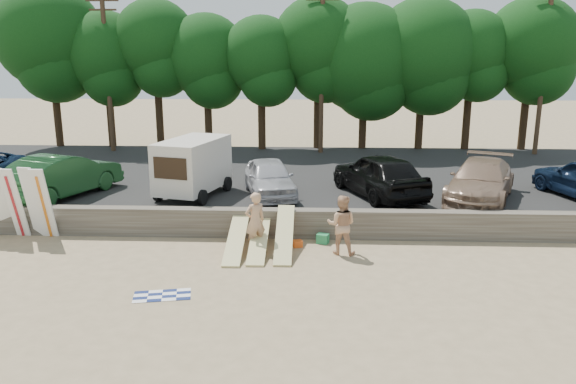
# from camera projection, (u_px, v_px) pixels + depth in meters

# --- Properties ---
(ground) EXTENTS (120.00, 120.00, 0.00)m
(ground) POSITION_uv_depth(u_px,v_px,m) (259.00, 269.00, 16.76)
(ground) COLOR tan
(ground) RESTS_ON ground
(seawall) EXTENTS (44.00, 0.50, 1.00)m
(seawall) POSITION_uv_depth(u_px,v_px,m) (267.00, 223.00, 19.54)
(seawall) COLOR #6B6356
(seawall) RESTS_ON ground
(parking_lot) EXTENTS (44.00, 14.50, 0.70)m
(parking_lot) POSITION_uv_depth(u_px,v_px,m) (280.00, 179.00, 26.84)
(parking_lot) COLOR #282828
(parking_lot) RESTS_ON ground
(treeline) EXTENTS (33.44, 6.25, 9.55)m
(treeline) POSITION_uv_depth(u_px,v_px,m) (287.00, 49.00, 32.20)
(treeline) COLOR #382616
(treeline) RESTS_ON parking_lot
(utility_poles) EXTENTS (25.80, 0.26, 9.00)m
(utility_poles) POSITION_uv_depth(u_px,v_px,m) (322.00, 68.00, 30.84)
(utility_poles) COLOR #473321
(utility_poles) RESTS_ON parking_lot
(box_trailer) EXTENTS (2.74, 3.90, 2.27)m
(box_trailer) POSITION_uv_depth(u_px,v_px,m) (193.00, 165.00, 22.10)
(box_trailer) COLOR beige
(box_trailer) RESTS_ON parking_lot
(car_1) EXTENTS (3.53, 5.49, 1.71)m
(car_1) POSITION_uv_depth(u_px,v_px,m) (62.00, 175.00, 22.09)
(car_1) COLOR #173F1D
(car_1) RESTS_ON parking_lot
(car_2) EXTENTS (2.63, 4.56, 1.46)m
(car_2) POSITION_uv_depth(u_px,v_px,m) (269.00, 178.00, 22.27)
(car_2) COLOR #B7B5BB
(car_2) RESTS_ON parking_lot
(car_3) EXTENTS (3.87, 5.54, 1.75)m
(car_3) POSITION_uv_depth(u_px,v_px,m) (379.00, 174.00, 22.19)
(car_3) COLOR black
(car_3) RESTS_ON parking_lot
(car_4) EXTENTS (4.08, 5.73, 1.54)m
(car_4) POSITION_uv_depth(u_px,v_px,m) (481.00, 181.00, 21.58)
(car_4) COLOR #91725C
(car_4) RESTS_ON parking_lot
(surfboard_upright_1) EXTENTS (0.59, 0.83, 2.51)m
(surfboard_upright_1) POSITION_uv_depth(u_px,v_px,m) (3.00, 202.00, 19.37)
(surfboard_upright_1) COLOR white
(surfboard_upright_1) RESTS_ON ground
(surfboard_upright_2) EXTENTS (0.56, 0.76, 2.53)m
(surfboard_upright_2) POSITION_uv_depth(u_px,v_px,m) (15.00, 203.00, 19.18)
(surfboard_upright_2) COLOR white
(surfboard_upright_2) RESTS_ON ground
(surfboard_upright_3) EXTENTS (0.59, 0.68, 2.55)m
(surfboard_upright_3) POSITION_uv_depth(u_px,v_px,m) (33.00, 202.00, 19.24)
(surfboard_upright_3) COLOR white
(surfboard_upright_3) RESTS_ON ground
(surfboard_upright_4) EXTENTS (0.52, 0.71, 2.53)m
(surfboard_upright_4) POSITION_uv_depth(u_px,v_px,m) (44.00, 204.00, 19.11)
(surfboard_upright_4) COLOR white
(surfboard_upright_4) RESTS_ON ground
(surfboard_low_0) EXTENTS (0.56, 2.91, 0.88)m
(surfboard_low_0) POSITION_uv_depth(u_px,v_px,m) (236.00, 238.00, 18.11)
(surfboard_low_0) COLOR beige
(surfboard_low_0) RESTS_ON ground
(surfboard_low_1) EXTENTS (0.56, 2.92, 0.82)m
(surfboard_low_1) POSITION_uv_depth(u_px,v_px,m) (259.00, 239.00, 18.19)
(surfboard_low_1) COLOR beige
(surfboard_low_1) RESTS_ON ground
(surfboard_low_2) EXTENTS (0.56, 2.82, 1.17)m
(surfboard_low_2) POSITION_uv_depth(u_px,v_px,m) (284.00, 234.00, 18.11)
(surfboard_low_2) COLOR beige
(surfboard_low_2) RESTS_ON ground
(beachgoer_a) EXTENTS (0.84, 0.76, 1.93)m
(beachgoer_a) POSITION_uv_depth(u_px,v_px,m) (255.00, 221.00, 18.16)
(beachgoer_a) COLOR tan
(beachgoer_a) RESTS_ON ground
(beachgoer_b) EXTENTS (1.04, 0.87, 1.93)m
(beachgoer_b) POSITION_uv_depth(u_px,v_px,m) (341.00, 225.00, 17.79)
(beachgoer_b) COLOR tan
(beachgoer_b) RESTS_ON ground
(cooler) EXTENTS (0.46, 0.41, 0.32)m
(cooler) POSITION_uv_depth(u_px,v_px,m) (323.00, 239.00, 18.96)
(cooler) COLOR #279153
(cooler) RESTS_ON ground
(gear_bag) EXTENTS (0.36, 0.33, 0.22)m
(gear_bag) POSITION_uv_depth(u_px,v_px,m) (298.00, 244.00, 18.61)
(gear_bag) COLOR #EA5B1B
(gear_bag) RESTS_ON ground
(beach_towel) EXTENTS (1.76, 1.76, 0.00)m
(beach_towel) POSITION_uv_depth(u_px,v_px,m) (162.00, 296.00, 14.91)
(beach_towel) COLOR white
(beach_towel) RESTS_ON ground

